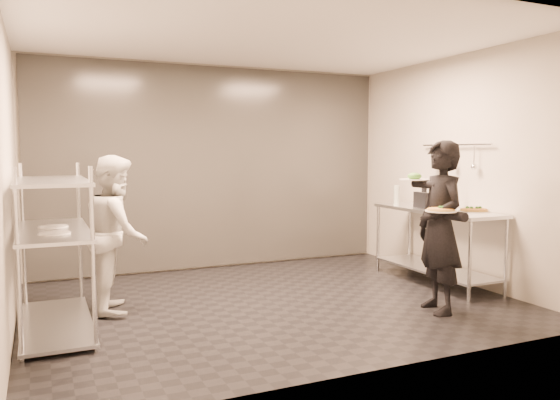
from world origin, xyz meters
name	(u,v)px	position (x,y,z in m)	size (l,w,h in m)	color
room_shell	(236,169)	(0.00, 1.18, 1.40)	(5.00, 4.00, 2.80)	black
pass_rack	(54,245)	(-2.15, 0.00, 0.77)	(0.60, 1.60, 1.50)	silver
prep_counter	(436,233)	(2.18, 0.00, 0.63)	(0.60, 1.80, 0.92)	silver
utensil_rail	(454,157)	(2.43, 0.00, 1.55)	(0.07, 1.20, 0.31)	silver
waiter	(440,227)	(1.40, -0.99, 0.86)	(0.63, 0.41, 1.73)	black
chef	(117,233)	(-1.55, 0.40, 0.79)	(0.77, 0.60, 1.58)	silver
pizza_plate_near	(441,210)	(1.27, -1.15, 1.06)	(0.30, 0.30, 0.05)	white
pizza_plate_far	(474,210)	(1.58, -1.25, 1.05)	(0.30, 0.30, 0.05)	white
salad_plate	(414,178)	(1.30, -0.69, 1.34)	(0.31, 0.31, 0.07)	white
pos_monitor	(421,200)	(2.06, 0.15, 1.02)	(0.05, 0.27, 0.20)	black
bottle_green	(396,195)	(2.00, 0.58, 1.05)	(0.07, 0.07, 0.26)	#94A295
bottle_clear	(454,200)	(2.32, -0.15, 1.03)	(0.07, 0.07, 0.22)	#94A295
bottle_dark	(424,197)	(2.27, 0.35, 1.03)	(0.07, 0.07, 0.23)	black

